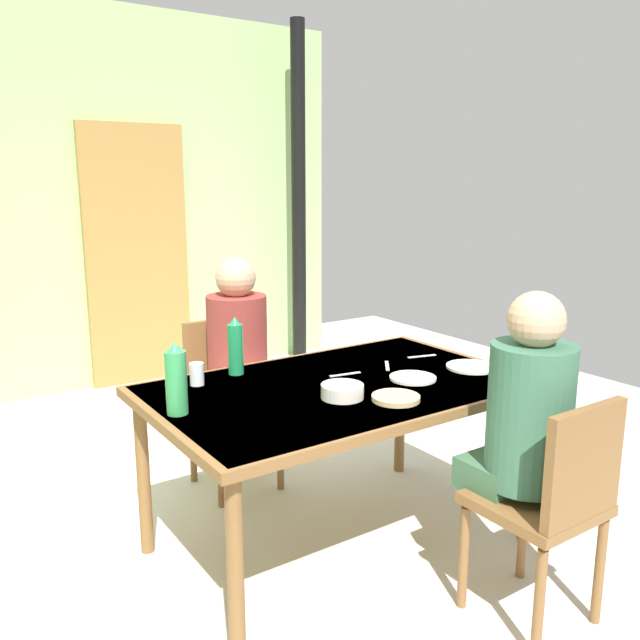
{
  "coord_description": "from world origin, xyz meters",
  "views": [
    {
      "loc": [
        -1.15,
        -2.27,
        1.6
      ],
      "look_at": [
        0.4,
        0.01,
        1.0
      ],
      "focal_mm": 36.84,
      "sensor_mm": 36.0,
      "label": 1
    }
  ],
  "objects_px": {
    "dining_table": "(340,398)",
    "water_bottle_green_far": "(176,380)",
    "person_near_diner": "(527,411)",
    "person_far_diner": "(239,345)",
    "chair_far_diner": "(228,392)",
    "water_bottle_green_near": "(235,347)",
    "chair_near_diner": "(553,499)",
    "serving_bowl_center": "(342,391)"
  },
  "relations": [
    {
      "from": "dining_table",
      "to": "person_near_diner",
      "type": "height_order",
      "value": "person_near_diner"
    },
    {
      "from": "chair_far_diner",
      "to": "water_bottle_green_far",
      "type": "xyz_separation_m",
      "value": [
        -0.59,
        -0.8,
        0.38
      ]
    },
    {
      "from": "dining_table",
      "to": "water_bottle_green_near",
      "type": "distance_m",
      "value": 0.51
    },
    {
      "from": "person_near_diner",
      "to": "water_bottle_green_far",
      "type": "height_order",
      "value": "person_near_diner"
    },
    {
      "from": "chair_near_diner",
      "to": "water_bottle_green_far",
      "type": "relative_size",
      "value": 3.19
    },
    {
      "from": "chair_near_diner",
      "to": "water_bottle_green_near",
      "type": "xyz_separation_m",
      "value": [
        -0.6,
        1.23,
        0.37
      ]
    },
    {
      "from": "dining_table",
      "to": "person_near_diner",
      "type": "distance_m",
      "value": 0.78
    },
    {
      "from": "dining_table",
      "to": "chair_far_diner",
      "type": "distance_m",
      "value": 0.88
    },
    {
      "from": "dining_table",
      "to": "water_bottle_green_far",
      "type": "bearing_deg",
      "value": 175.76
    },
    {
      "from": "dining_table",
      "to": "person_near_diner",
      "type": "relative_size",
      "value": 2.06
    },
    {
      "from": "water_bottle_green_far",
      "to": "person_far_diner",
      "type": "bearing_deg",
      "value": 48.15
    },
    {
      "from": "dining_table",
      "to": "water_bottle_green_far",
      "type": "height_order",
      "value": "water_bottle_green_far"
    },
    {
      "from": "dining_table",
      "to": "water_bottle_green_far",
      "type": "distance_m",
      "value": 0.73
    },
    {
      "from": "chair_near_diner",
      "to": "water_bottle_green_far",
      "type": "xyz_separation_m",
      "value": [
        -1.01,
        0.9,
        0.38
      ]
    },
    {
      "from": "dining_table",
      "to": "person_near_diner",
      "type": "xyz_separation_m",
      "value": [
        0.31,
        -0.72,
        0.1
      ]
    },
    {
      "from": "serving_bowl_center",
      "to": "water_bottle_green_near",
      "type": "bearing_deg",
      "value": 110.71
    },
    {
      "from": "dining_table",
      "to": "chair_near_diner",
      "type": "bearing_deg",
      "value": -70.24
    },
    {
      "from": "chair_far_diner",
      "to": "water_bottle_green_near",
      "type": "relative_size",
      "value": 3.36
    },
    {
      "from": "water_bottle_green_near",
      "to": "water_bottle_green_far",
      "type": "relative_size",
      "value": 0.95
    },
    {
      "from": "serving_bowl_center",
      "to": "chair_far_diner",
      "type": "bearing_deg",
      "value": 90.73
    },
    {
      "from": "dining_table",
      "to": "person_far_diner",
      "type": "distance_m",
      "value": 0.73
    },
    {
      "from": "water_bottle_green_far",
      "to": "serving_bowl_center",
      "type": "relative_size",
      "value": 1.6
    },
    {
      "from": "dining_table",
      "to": "water_bottle_green_far",
      "type": "relative_size",
      "value": 5.81
    },
    {
      "from": "chair_far_diner",
      "to": "water_bottle_green_far",
      "type": "height_order",
      "value": "water_bottle_green_far"
    },
    {
      "from": "chair_far_diner",
      "to": "person_far_diner",
      "type": "relative_size",
      "value": 1.13
    },
    {
      "from": "chair_far_diner",
      "to": "dining_table",
      "type": "bearing_deg",
      "value": 97.19
    },
    {
      "from": "dining_table",
      "to": "chair_near_diner",
      "type": "distance_m",
      "value": 0.92
    },
    {
      "from": "chair_near_diner",
      "to": "dining_table",
      "type": "bearing_deg",
      "value": 109.76
    },
    {
      "from": "person_far_diner",
      "to": "chair_far_diner",
      "type": "bearing_deg",
      "value": -90.0
    },
    {
      "from": "water_bottle_green_far",
      "to": "chair_far_diner",
      "type": "bearing_deg",
      "value": 53.39
    },
    {
      "from": "chair_far_diner",
      "to": "person_far_diner",
      "type": "height_order",
      "value": "person_far_diner"
    },
    {
      "from": "person_far_diner",
      "to": "serving_bowl_center",
      "type": "distance_m",
      "value": 0.86
    },
    {
      "from": "chair_far_diner",
      "to": "water_bottle_green_near",
      "type": "height_order",
      "value": "water_bottle_green_near"
    },
    {
      "from": "chair_near_diner",
      "to": "person_far_diner",
      "type": "distance_m",
      "value": 1.65
    },
    {
      "from": "chair_near_diner",
      "to": "person_near_diner",
      "type": "distance_m",
      "value": 0.31
    },
    {
      "from": "chair_far_diner",
      "to": "person_far_diner",
      "type": "distance_m",
      "value": 0.31
    },
    {
      "from": "dining_table",
      "to": "water_bottle_green_near",
      "type": "height_order",
      "value": "water_bottle_green_near"
    },
    {
      "from": "chair_far_diner",
      "to": "water_bottle_green_near",
      "type": "xyz_separation_m",
      "value": [
        -0.19,
        -0.47,
        0.37
      ]
    },
    {
      "from": "person_near_diner",
      "to": "water_bottle_green_far",
      "type": "xyz_separation_m",
      "value": [
        -1.01,
        0.77,
        0.09
      ]
    },
    {
      "from": "dining_table",
      "to": "person_far_diner",
      "type": "xyz_separation_m",
      "value": [
        -0.11,
        0.72,
        0.1
      ]
    },
    {
      "from": "person_near_diner",
      "to": "water_bottle_green_near",
      "type": "height_order",
      "value": "person_near_diner"
    },
    {
      "from": "person_near_diner",
      "to": "water_bottle_green_far",
      "type": "relative_size",
      "value": 2.82
    }
  ]
}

